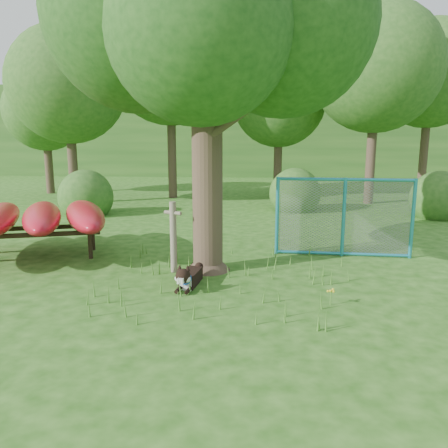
# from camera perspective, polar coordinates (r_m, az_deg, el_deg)

# --- Properties ---
(ground) EXTENTS (80.00, 80.00, 0.00)m
(ground) POSITION_cam_1_polar(r_m,az_deg,el_deg) (6.98, -2.57, -9.97)
(ground) COLOR #1E5010
(ground) RESTS_ON ground
(oak_tree) EXTENTS (5.87, 5.21, 7.14)m
(oak_tree) POSITION_cam_1_polar(r_m,az_deg,el_deg) (8.52, -2.51, 26.43)
(oak_tree) COLOR #3B2C20
(oak_tree) RESTS_ON ground
(wooden_post) EXTENTS (0.36, 0.21, 1.35)m
(wooden_post) POSITION_cam_1_polar(r_m,az_deg,el_deg) (8.29, -6.64, -1.46)
(wooden_post) COLOR #6A5F50
(wooden_post) RESTS_ON ground
(kayak_rack) EXTENTS (4.53, 4.07, 1.13)m
(kayak_rack) POSITION_cam_1_polar(r_m,az_deg,el_deg) (10.14, -25.08, 0.73)
(kayak_rack) COLOR black
(kayak_rack) RESTS_ON ground
(husky_dog) EXTENTS (0.36, 1.08, 0.48)m
(husky_dog) POSITION_cam_1_polar(r_m,az_deg,el_deg) (7.55, -4.67, -6.97)
(husky_dog) COLOR black
(husky_dog) RESTS_ON ground
(fence_section) EXTENTS (2.91, 0.19, 2.83)m
(fence_section) POSITION_cam_1_polar(r_m,az_deg,el_deg) (9.68, 15.36, 0.85)
(fence_section) COLOR teal
(fence_section) RESTS_ON ground
(wildflower_clump) EXTENTS (0.12, 0.11, 0.26)m
(wildflower_clump) POSITION_cam_1_polar(r_m,az_deg,el_deg) (6.93, 13.81, -8.63)
(wildflower_clump) COLOR #477D29
(wildflower_clump) RESTS_ON ground
(bg_tree_a) EXTENTS (4.40, 4.40, 6.70)m
(bg_tree_a) POSITION_cam_1_polar(r_m,az_deg,el_deg) (18.15, -19.76, 16.74)
(bg_tree_a) COLOR #3B2C20
(bg_tree_a) RESTS_ON ground
(bg_tree_b) EXTENTS (5.20, 5.20, 8.22)m
(bg_tree_b) POSITION_cam_1_polar(r_m,az_deg,el_deg) (19.11, -7.07, 20.37)
(bg_tree_b) COLOR #3B2C20
(bg_tree_b) RESTS_ON ground
(bg_tree_c) EXTENTS (4.00, 4.00, 6.12)m
(bg_tree_c) POSITION_cam_1_polar(r_m,az_deg,el_deg) (19.53, 7.23, 15.73)
(bg_tree_c) COLOR #3B2C20
(bg_tree_c) RESTS_ON ground
(bg_tree_d) EXTENTS (4.80, 4.80, 7.50)m
(bg_tree_d) POSITION_cam_1_polar(r_m,az_deg,el_deg) (18.11, 19.30, 18.70)
(bg_tree_d) COLOR #3B2C20
(bg_tree_d) RESTS_ON ground
(bg_tree_e) EXTENTS (4.60, 4.60, 7.55)m
(bg_tree_e) POSITION_cam_1_polar(r_m,az_deg,el_deg) (21.82, 25.37, 17.26)
(bg_tree_e) COLOR #3B2C20
(bg_tree_e) RESTS_ON ground
(bg_tree_f) EXTENTS (3.60, 3.60, 5.55)m
(bg_tree_f) POSITION_cam_1_polar(r_m,az_deg,el_deg) (21.86, -22.38, 13.51)
(bg_tree_f) COLOR #3B2C20
(bg_tree_f) RESTS_ON ground
(shrub_left) EXTENTS (1.80, 1.80, 1.80)m
(shrub_left) POSITION_cam_1_polar(r_m,az_deg,el_deg) (15.35, -17.46, 1.19)
(shrub_left) COLOR #27541B
(shrub_left) RESTS_ON ground
(shrub_right) EXTENTS (1.80, 1.80, 1.80)m
(shrub_right) POSITION_cam_1_polar(r_m,az_deg,el_deg) (15.70, 26.04, 0.78)
(shrub_right) COLOR #27541B
(shrub_right) RESTS_ON ground
(shrub_mid) EXTENTS (1.80, 1.80, 1.80)m
(shrub_mid) POSITION_cam_1_polar(r_m,az_deg,el_deg) (15.69, 9.17, 1.77)
(shrub_mid) COLOR #27541B
(shrub_mid) RESTS_ON ground
(wooded_hillside) EXTENTS (80.00, 12.00, 6.00)m
(wooded_hillside) POSITION_cam_1_polar(r_m,az_deg,el_deg) (34.47, 3.80, 11.91)
(wooded_hillside) COLOR #27541B
(wooded_hillside) RESTS_ON ground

